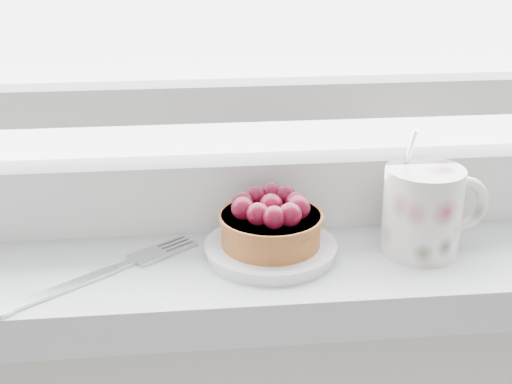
{
  "coord_description": "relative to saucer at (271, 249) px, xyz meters",
  "views": [
    {
      "loc": [
        -0.08,
        1.3,
        1.25
      ],
      "look_at": [
        -0.01,
        1.88,
        1.01
      ],
      "focal_mm": 50.0,
      "sensor_mm": 36.0,
      "label": 1
    }
  ],
  "objects": [
    {
      "name": "saucer",
      "position": [
        0.0,
        0.0,
        0.0
      ],
      "size": [
        0.12,
        0.12,
        0.01
      ],
      "primitive_type": "cylinder",
      "color": "silver",
      "rests_on": "windowsill"
    },
    {
      "name": "raspberry_tart",
      "position": [
        0.0,
        -0.0,
        0.03
      ],
      "size": [
        0.1,
        0.1,
        0.05
      ],
      "color": "brown",
      "rests_on": "saucer"
    },
    {
      "name": "floral_mug",
      "position": [
        0.14,
        -0.0,
        0.04
      ],
      "size": [
        0.11,
        0.08,
        0.12
      ],
      "color": "silver",
      "rests_on": "windowsill"
    },
    {
      "name": "fork",
      "position": [
        -0.16,
        -0.03,
        -0.0
      ],
      "size": [
        0.18,
        0.14,
        0.0
      ],
      "color": "silver",
      "rests_on": "windowsill"
    }
  ]
}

